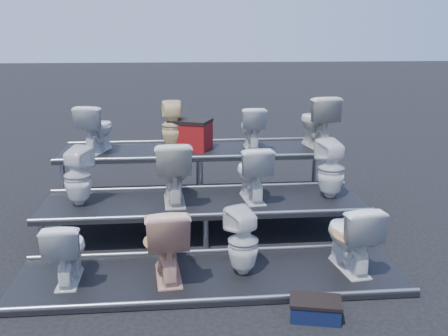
{
  "coord_description": "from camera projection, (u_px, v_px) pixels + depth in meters",
  "views": [
    {
      "loc": [
        -0.3,
        -6.24,
        2.61
      ],
      "look_at": [
        0.28,
        0.1,
        0.87
      ],
      "focal_mm": 40.0,
      "sensor_mm": 36.0,
      "label": 1
    }
  ],
  "objects": [
    {
      "name": "toilet_9",
      "position": [
        173.0,
        126.0,
        7.6
      ],
      "size": [
        0.36,
        0.37,
        0.75
      ],
      "primitive_type": "imported",
      "rotation": [
        0.0,
        0.0,
        3.21
      ],
      "color": "beige",
      "rests_on": "tier_back"
    },
    {
      "name": "toilet_8",
      "position": [
        96.0,
        128.0,
        7.5
      ],
      "size": [
        0.59,
        0.79,
        0.72
      ],
      "primitive_type": "imported",
      "rotation": [
        0.0,
        0.0,
        2.85
      ],
      "color": "silver",
      "rests_on": "tier_back"
    },
    {
      "name": "toilet_5",
      "position": [
        173.0,
        171.0,
        6.45
      ],
      "size": [
        0.5,
        0.83,
        0.83
      ],
      "primitive_type": "imported",
      "rotation": [
        0.0,
        0.0,
        3.19
      ],
      "color": "beige",
      "rests_on": "tier_mid"
    },
    {
      "name": "step_stool",
      "position": [
        315.0,
        310.0,
        4.69
      ],
      "size": [
        0.51,
        0.38,
        0.17
      ],
      "primitive_type": "cube",
      "rotation": [
        0.0,
        0.0,
        -0.23
      ],
      "color": "black",
      "rests_on": "ground"
    },
    {
      "name": "toilet_0",
      "position": [
        67.0,
        250.0,
        5.22
      ],
      "size": [
        0.4,
        0.68,
        0.69
      ],
      "primitive_type": "imported",
      "rotation": [
        0.0,
        0.0,
        3.16
      ],
      "color": "silver",
      "rests_on": "tier_front"
    },
    {
      "name": "ground",
      "position": [
        204.0,
        233.0,
        6.71
      ],
      "size": [
        80.0,
        80.0,
        0.0
      ],
      "primitive_type": "plane",
      "color": "black",
      "rests_on": "ground"
    },
    {
      "name": "toilet_10",
      "position": [
        252.0,
        127.0,
        7.72
      ],
      "size": [
        0.37,
        0.65,
        0.66
      ],
      "primitive_type": "imported",
      "rotation": [
        0.0,
        0.0,
        3.15
      ],
      "color": "silver",
      "rests_on": "tier_back"
    },
    {
      "name": "toilet_2",
      "position": [
        243.0,
        241.0,
        5.38
      ],
      "size": [
        0.44,
        0.45,
        0.74
      ],
      "primitive_type": "imported",
      "rotation": [
        0.0,
        0.0,
        3.58
      ],
      "color": "silver",
      "rests_on": "tier_front"
    },
    {
      "name": "tier_back",
      "position": [
        199.0,
        176.0,
        7.85
      ],
      "size": [
        4.2,
        1.2,
        0.86
      ],
      "primitive_type": "cube",
      "color": "black",
      "rests_on": "ground"
    },
    {
      "name": "toilet_3",
      "position": [
        350.0,
        236.0,
        5.48
      ],
      "size": [
        0.53,
        0.82,
        0.78
      ],
      "primitive_type": "imported",
      "rotation": [
        0.0,
        0.0,
        3.27
      ],
      "color": "silver",
      "rests_on": "tier_front"
    },
    {
      "name": "toilet_1",
      "position": [
        167.0,
        241.0,
        5.3
      ],
      "size": [
        0.53,
        0.84,
        0.82
      ],
      "primitive_type": "imported",
      "rotation": [
        0.0,
        0.0,
        3.23
      ],
      "color": "#E9B191",
      "rests_on": "tier_front"
    },
    {
      "name": "tier_mid",
      "position": [
        204.0,
        217.0,
        6.65
      ],
      "size": [
        4.2,
        1.2,
        0.46
      ],
      "primitive_type": "cube",
      "color": "black",
      "rests_on": "ground"
    },
    {
      "name": "toilet_11",
      "position": [
        317.0,
        121.0,
        7.79
      ],
      "size": [
        0.58,
        0.86,
        0.82
      ],
      "primitive_type": "imported",
      "rotation": [
        0.0,
        0.0,
        3.3
      ],
      "color": "beige",
      "rests_on": "tier_back"
    },
    {
      "name": "red_crate",
      "position": [
        191.0,
        136.0,
        7.7
      ],
      "size": [
        0.7,
        0.64,
        0.41
      ],
      "primitive_type": "cube",
      "rotation": [
        0.0,
        0.0,
        -0.37
      ],
      "color": "maroon",
      "rests_on": "tier_back"
    },
    {
      "name": "toilet_4",
      "position": [
        78.0,
        176.0,
        6.35
      ],
      "size": [
        0.46,
        0.46,
        0.76
      ],
      "primitive_type": "imported",
      "rotation": [
        0.0,
        0.0,
        2.71
      ],
      "color": "silver",
      "rests_on": "tier_mid"
    },
    {
      "name": "toilet_7",
      "position": [
        331.0,
        169.0,
        6.64
      ],
      "size": [
        0.44,
        0.45,
        0.79
      ],
      "primitive_type": "imported",
      "rotation": [
        0.0,
        0.0,
        3.43
      ],
      "color": "silver",
      "rests_on": "tier_mid"
    },
    {
      "name": "toilet_6",
      "position": [
        252.0,
        173.0,
        6.55
      ],
      "size": [
        0.49,
        0.77,
        0.74
      ],
      "primitive_type": "imported",
      "rotation": [
        0.0,
        0.0,
        3.24
      ],
      "color": "silver",
      "rests_on": "tier_mid"
    },
    {
      "name": "tier_front",
      "position": [
        210.0,
        276.0,
        5.46
      ],
      "size": [
        4.2,
        1.2,
        0.06
      ],
      "primitive_type": "cube",
      "color": "black",
      "rests_on": "ground"
    }
  ]
}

